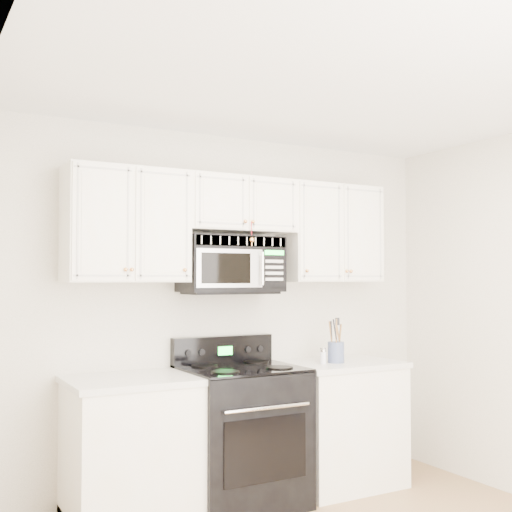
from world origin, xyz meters
TOP-DOWN VIEW (x-y plane):
  - room at (0.00, 0.00)m, footprint 3.51×3.51m
  - base_cabinet_left at (-0.80, 1.44)m, footprint 0.86×0.65m
  - base_cabinet_right at (0.80, 1.44)m, footprint 0.86×0.65m
  - range at (-0.05, 1.42)m, footprint 0.78×0.71m
  - upper_cabinets at (0.00, 1.58)m, footprint 2.44×0.37m
  - microwave at (-0.06, 1.57)m, footprint 0.71×0.41m
  - utensil_crock at (0.73, 1.39)m, footprint 0.12×0.12m
  - shaker_salt at (0.60, 1.37)m, footprint 0.04×0.04m
  - shaker_pepper at (0.64, 1.43)m, footprint 0.05×0.05m

SIDE VIEW (x-z plane):
  - base_cabinet_left at x=-0.80m, z-range -0.03..0.89m
  - base_cabinet_right at x=0.80m, z-range -0.03..0.89m
  - range at x=-0.05m, z-range -0.08..1.05m
  - shaker_salt at x=0.60m, z-range 0.92..1.03m
  - shaker_pepper at x=0.64m, z-range 0.92..1.03m
  - utensil_crock at x=0.73m, z-range 0.84..1.17m
  - room at x=0.00m, z-range 0.00..2.60m
  - microwave at x=-0.06m, z-range 1.45..1.84m
  - upper_cabinets at x=0.00m, z-range 1.56..2.31m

